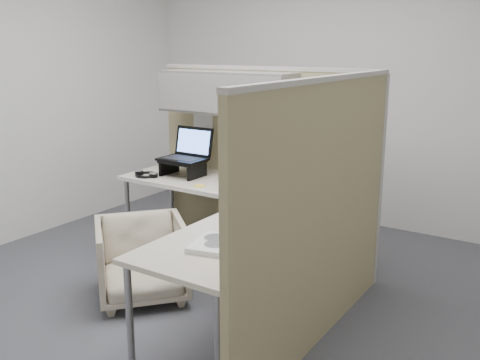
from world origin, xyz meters
The scene contains 18 objects.
ground centered at (0.00, 0.00, 0.00)m, with size 4.50×4.50×0.00m, color #45454B.
partition_back centered at (-0.22, 0.83, 1.10)m, with size 2.00×0.36×1.63m.
partition_right centered at (0.90, -0.07, 0.82)m, with size 0.07×2.03×1.63m.
desk centered at (0.12, 0.13, 0.69)m, with size 2.00×1.98×0.73m.
office_chair centered at (-0.42, -0.26, 0.32)m, with size 0.62×0.58×0.64m, color beige.
monitor_left centered at (0.12, 0.73, 1.00)m, with size 0.44×0.20×0.47m.
monitor_right centered at (0.62, 0.58, 1.00)m, with size 0.39×0.26×0.47m.
laptop_station centered at (-0.64, 0.54, 0.88)m, with size 0.38×0.32×0.39m.
keyboard centered at (0.26, 0.33, 0.74)m, with size 0.44×0.15×0.02m, color black.
mouse centered at (0.48, 0.33, 0.75)m, with size 0.09×0.06×0.03m, color black.
travel_mug centered at (0.44, 0.59, 0.82)m, with size 0.08×0.08×0.17m.
soda_can_green centered at (0.74, 0.28, 0.79)m, with size 0.07×0.07×0.12m, color #B21E1E.
soda_can_silver centered at (0.60, 0.47, 0.79)m, with size 0.07×0.07×0.12m, color #B21E1E.
sticky_note_a centered at (-0.31, 0.31, 0.73)m, with size 0.08×0.08×0.01m, color yellow.
sticky_note_b centered at (0.04, 0.27, 0.73)m, with size 0.08×0.08×0.01m, color yellow.
headphones centered at (-0.89, 0.33, 0.74)m, with size 0.23×0.19×0.03m.
paper_stack centered at (0.54, -0.67, 0.75)m, with size 0.29×0.34×0.03m.
desk_clock centered at (0.66, -0.21, 0.77)m, with size 0.06×0.10×0.09m.
Camera 1 is at (2.15, -2.88, 1.79)m, focal length 40.00 mm.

